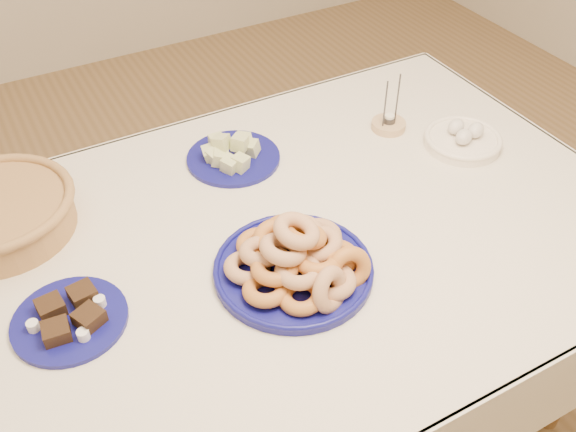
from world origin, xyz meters
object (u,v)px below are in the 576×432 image
object	(u,v)px
donut_platter	(296,261)
melon_plate	(232,155)
egg_bowl	(463,139)
dining_table	(278,269)
candle_holder	(389,124)
brownie_plate	(70,318)

from	to	relation	value
donut_platter	melon_plate	world-z (taller)	donut_platter
egg_bowl	donut_platter	bearing A→B (deg)	-162.25
dining_table	candle_holder	xyz separation A→B (m)	(0.48, 0.24, 0.12)
melon_plate	egg_bowl	world-z (taller)	melon_plate
candle_holder	egg_bowl	xyz separation A→B (m)	(0.12, -0.16, 0.01)
donut_platter	brownie_plate	world-z (taller)	donut_platter
candle_holder	egg_bowl	bearing A→B (deg)	-52.83
brownie_plate	melon_plate	bearing A→B (deg)	33.37
melon_plate	donut_platter	bearing A→B (deg)	-96.93
dining_table	candle_holder	size ratio (longest dim) A/B	10.80
dining_table	egg_bowl	bearing A→B (deg)	7.22
dining_table	candle_holder	bearing A→B (deg)	26.66
melon_plate	egg_bowl	size ratio (longest dim) A/B	1.13
donut_platter	candle_holder	size ratio (longest dim) A/B	2.70
brownie_plate	dining_table	bearing A→B (deg)	2.60
dining_table	brownie_plate	distance (m)	0.49
donut_platter	melon_plate	size ratio (longest dim) A/B	1.39
egg_bowl	brownie_plate	bearing A→B (deg)	-174.81
donut_platter	candle_holder	distance (m)	0.62
brownie_plate	candle_holder	bearing A→B (deg)	15.36
donut_platter	egg_bowl	size ratio (longest dim) A/B	1.58
dining_table	brownie_plate	xyz separation A→B (m)	(-0.47, -0.02, 0.12)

